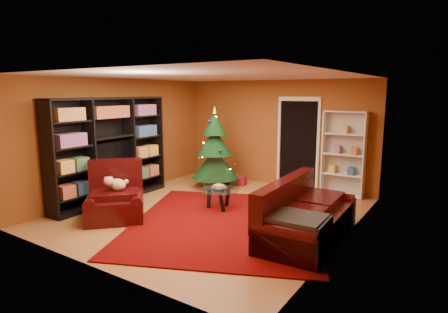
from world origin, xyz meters
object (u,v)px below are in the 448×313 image
Objects in this scene: rug at (226,222)px; dog at (118,185)px; gift_box_teal at (211,184)px; white_bookshelf at (344,154)px; coffee_table at (219,199)px; gift_box_red at (241,181)px; sofa at (309,210)px; acrylic_chair at (214,180)px; christmas_tree at (215,148)px; gift_box_green at (231,180)px; armchair at (115,196)px; media_unit at (110,150)px.

rug is 2.10m from dog.
white_bookshelf is at bearing 23.19° from gift_box_teal.
gift_box_teal is 0.35× the size of coffee_table.
coffee_table is (-0.53, 0.58, 0.20)m from rug.
sofa is (2.67, -2.38, 0.36)m from gift_box_red.
acrylic_chair is at bearing 132.54° from rug.
coffee_table is (-2.03, 0.47, -0.26)m from sofa.
christmas_tree is 7.35× the size of gift_box_green.
dog is (-0.26, -2.59, 0.49)m from gift_box_teal.
armchair reaches higher than gift_box_green.
gift_box_teal is 3.46m from sofa.
armchair is at bearing -130.51° from acrylic_chair.
christmas_tree is 8.84× the size of gift_box_red.
media_unit reaches higher than rug.
acrylic_chair is at bearing 132.73° from coffee_table.
rug is 2.32m from gift_box_teal.
rug is 3.01m from media_unit.
dog is (-0.63, -3.37, 0.52)m from gift_box_red.
armchair is (-0.43, -3.29, 0.29)m from gift_box_green.
armchair is at bearing -152.56° from rug.
media_unit reaches higher than gift_box_red.
gift_box_red is 0.28× the size of coffee_table.
dog is 0.49× the size of acrylic_chair.
christmas_tree is 2.97m from white_bookshelf.
gift_box_teal is (-1.55, 1.72, 0.13)m from rug.
white_bookshelf reaches higher than rug.
christmas_tree is at bearing 40.78° from dog.
sofa reaches higher than dog.
dog is (-0.43, -3.22, 0.50)m from gift_box_green.
media_unit is 7.18× the size of dog.
dog is (-0.22, -2.81, -0.34)m from christmas_tree.
media_unit is 5.07m from white_bookshelf.
sofa is (3.31, 1.06, 0.05)m from armchair.
rug is 1.93× the size of white_bookshelf.
sofa is (3.31, 0.99, -0.16)m from dog.
armchair is at bearing -129.97° from coffee_table.
gift_box_red is at bearing 108.49° from coffee_table.
christmas_tree is 5.00× the size of dog.
coffee_table is (1.02, -1.14, 0.07)m from gift_box_teal.
christmas_tree reaches higher than gift_box_red.
media_unit is 3.58× the size of coffee_table.
christmas_tree is 1.10m from gift_box_red.
sofa is (0.28, -2.79, -0.48)m from white_bookshelf.
gift_box_teal is at bearing 131.94° from rug.
gift_box_red is 3.60m from sofa.
gift_box_green is at bearing 75.05° from gift_box_teal.
gift_box_green is 1.25m from acrylic_chair.
gift_box_green is 0.25× the size of armchair.
dog is at bearing -35.82° from media_unit.
gift_box_red is 2.02m from coffee_table.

